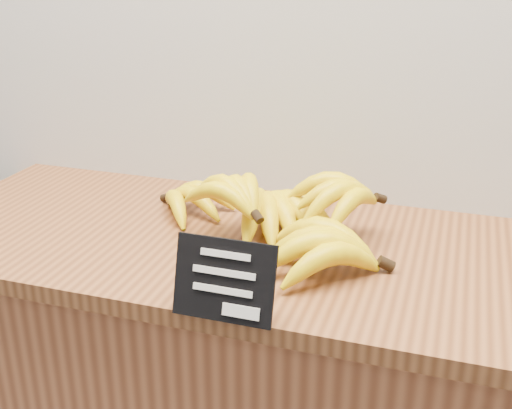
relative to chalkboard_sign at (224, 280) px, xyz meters
The scene contains 3 objects.
counter_top 0.27m from the chalkboard_sign, 94.70° to the left, with size 1.34×0.54×0.03m, color brown.
chalkboard_sign is the anchor object (origin of this frame).
banana_pile 0.27m from the chalkboard_sign, 88.97° to the left, with size 0.49×0.38×0.12m.
Camera 1 is at (0.12, 1.74, 1.42)m, focal length 45.00 mm.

